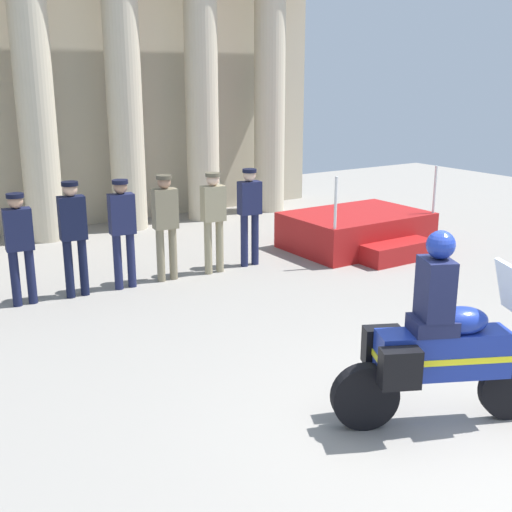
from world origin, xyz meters
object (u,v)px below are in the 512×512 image
Objects in this scene: officer_in_row_2 at (19,240)px; officer_in_row_3 at (73,230)px; officer_in_row_5 at (166,219)px; officer_in_row_7 at (250,209)px; officer_in_row_6 at (213,215)px; reviewing_stand at (359,232)px; officer_in_row_4 at (122,225)px; motorcycle_with_rider at (436,346)px.

officer_in_row_3 is at bearing -177.90° from officer_in_row_2.
officer_in_row_7 is (1.58, -0.01, -0.01)m from officer_in_row_5.
officer_in_row_6 is (2.32, -0.07, -0.03)m from officer_in_row_3.
officer_in_row_3 is (-5.43, 0.19, 0.70)m from reviewing_stand.
officer_in_row_4 is 2.31m from officer_in_row_7.
reviewing_stand is at bearing 80.29° from motorcycle_with_rider.
officer_in_row_4 is at bearing 4.83° from officer_in_row_6.
officer_in_row_4 is 0.73m from officer_in_row_5.
reviewing_stand is at bearing -175.62° from officer_in_row_4.
officer_in_row_2 is 0.95× the size of officer_in_row_5.
motorcycle_with_rider is (2.40, -5.53, -0.17)m from officer_in_row_2.
officer_in_row_3 reaches higher than officer_in_row_7.
officer_in_row_5 is 1.01× the size of officer_in_row_6.
officer_in_row_4 reaches higher than officer_in_row_6.
officer_in_row_2 is 0.77m from officer_in_row_3.
motorcycle_with_rider is at bearing 105.70° from officer_in_row_4.
officer_in_row_2 is 6.03m from motorcycle_with_rider.
reviewing_stand is 1.48× the size of officer_in_row_3.
officer_in_row_6 reaches higher than officer_in_row_2.
officer_in_row_6 is (0.84, -0.05, -0.01)m from officer_in_row_5.
officer_in_row_6 is at bearing -175.11° from officer_in_row_3.
officer_in_row_4 is at bearing -176.44° from officer_in_row_2.
officer_in_row_2 is at bearing 5.35° from officer_in_row_7.
reviewing_stand is 1.58× the size of officer_in_row_2.
officer_in_row_4 is (1.52, -0.08, 0.04)m from officer_in_row_2.
officer_in_row_3 is 3.06m from officer_in_row_7.
officer_in_row_7 is at bearing -173.47° from officer_in_row_4.
officer_in_row_4 is at bearing 177.86° from reviewing_stand.
officer_in_row_5 is at bearing 117.58° from motorcycle_with_rider.
motorcycle_with_rider is (0.88, -5.45, -0.21)m from officer_in_row_4.
officer_in_row_2 is at bearing 2.10° from officer_in_row_3.
officer_in_row_5 is (2.24, -0.07, 0.05)m from officer_in_row_2.
officer_in_row_5 reaches higher than officer_in_row_7.
officer_in_row_5 is 0.89× the size of motorcycle_with_rider.
reviewing_stand is at bearing -177.71° from officer_in_row_7.
officer_in_row_3 is 1.02× the size of officer_in_row_5.
officer_in_row_6 and officer_in_row_7 have the same top height.
officer_in_row_4 reaches higher than reviewing_stand.
officer_in_row_6 is at bearing -175.17° from officer_in_row_4.
officer_in_row_4 is 5.53m from motorcycle_with_rider.
officer_in_row_2 is 0.97× the size of officer_in_row_6.
officer_in_row_4 is 1.57m from officer_in_row_6.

